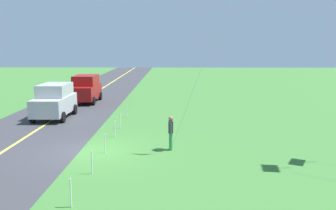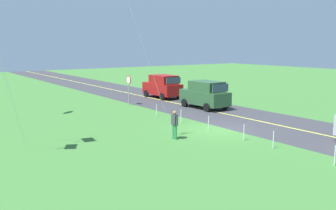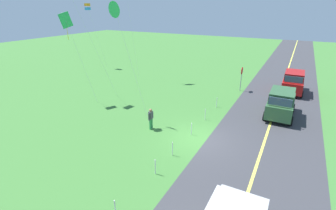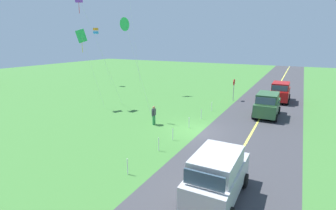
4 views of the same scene
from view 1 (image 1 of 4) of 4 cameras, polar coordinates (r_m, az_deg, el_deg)
ground_plane at (r=18.02m, az=-11.39°, el=-6.90°), size 120.00×120.00×0.10m
asphalt_road at (r=19.25m, az=-23.19°, el=-6.27°), size 120.00×7.00×0.00m
road_centre_stripe at (r=19.25m, az=-23.19°, el=-6.26°), size 120.00×0.16×0.00m
car_parked_west_far at (r=32.53m, az=-12.20°, el=2.42°), size 4.40×2.12×2.24m
car_parked_west_near at (r=26.19m, az=-16.58°, el=0.63°), size 4.40×2.12×2.24m
person_adult_near at (r=17.64m, az=0.41°, el=-3.99°), size 0.58×0.22×1.60m
fence_post_0 at (r=25.45m, az=-6.12°, el=-0.88°), size 0.05×0.05×0.90m
fence_post_1 at (r=22.22m, az=-7.15°, el=-2.39°), size 0.05×0.05×0.90m
fence_post_2 at (r=20.28m, az=-7.94°, el=-3.53°), size 0.05×0.05×0.90m
fence_post_3 at (r=17.48m, az=-9.39°, el=-5.64°), size 0.05×0.05×0.90m
fence_post_4 at (r=14.85m, az=-11.31°, el=-8.40°), size 0.05×0.05×0.90m
fence_post_5 at (r=12.13m, az=-14.31°, el=-12.60°), size 0.05×0.05×0.90m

